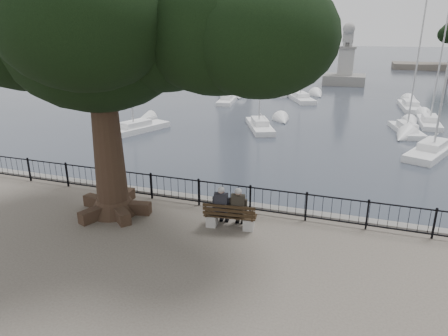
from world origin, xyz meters
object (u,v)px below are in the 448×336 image
at_px(person_right, 239,209).
at_px(bench, 230,219).
at_px(tree, 124,20).
at_px(lion_monument, 345,69).
at_px(person_left, 222,207).

bearing_deg(person_right, bench, -153.43).
bearing_deg(tree, lion_monument, 84.42).
height_order(person_right, tree, tree).
relative_size(person_right, lion_monument, 0.17).
relative_size(bench, lion_monument, 0.21).
distance_m(bench, person_left, 0.47).
distance_m(person_left, lion_monument, 48.77).
bearing_deg(person_left, bench, -12.42).
distance_m(person_right, tree, 6.97).
distance_m(bench, lion_monument, 48.83).
distance_m(person_left, tree, 6.68).
bearing_deg(bench, tree, -179.31).
relative_size(person_left, tree, 0.12).
bearing_deg(lion_monument, person_right, -91.25).
xyz_separation_m(bench, tree, (-3.45, -0.04, 6.25)).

